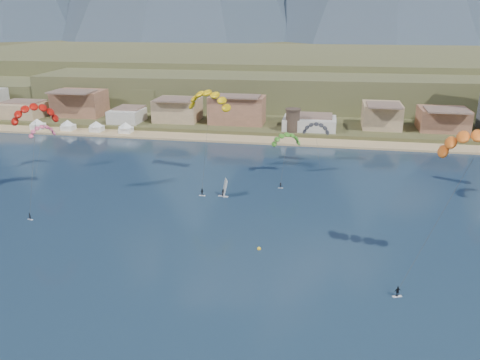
% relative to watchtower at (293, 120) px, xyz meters
% --- Properties ---
extents(ground, '(2400.00, 2400.00, 0.00)m').
position_rel_watchtower_xyz_m(ground, '(-5.00, -114.00, -6.37)').
color(ground, black).
rests_on(ground, ground).
extents(beach, '(2200.00, 12.00, 0.90)m').
position_rel_watchtower_xyz_m(beach, '(-5.00, -8.00, -6.12)').
color(beach, tan).
rests_on(beach, ground).
extents(land, '(2200.00, 900.00, 4.00)m').
position_rel_watchtower_xyz_m(land, '(-5.00, 446.00, -6.37)').
color(land, '#4E4A2A').
rests_on(land, ground).
extents(foothills, '(940.00, 210.00, 18.00)m').
position_rel_watchtower_xyz_m(foothills, '(17.39, 118.47, 2.71)').
color(foothills, brown).
rests_on(foothills, ground).
extents(town, '(400.00, 24.00, 12.00)m').
position_rel_watchtower_xyz_m(town, '(-45.00, 8.00, 1.63)').
color(town, beige).
rests_on(town, ground).
extents(watchtower, '(5.82, 5.82, 8.60)m').
position_rel_watchtower_xyz_m(watchtower, '(0.00, 0.00, 0.00)').
color(watchtower, '#47382D').
rests_on(watchtower, ground).
extents(beach_tents, '(43.40, 6.40, 5.00)m').
position_rel_watchtower_xyz_m(beach_tents, '(-81.25, -8.00, -2.66)').
color(beach_tents, white).
rests_on(beach_tents, ground).
extents(kitesurfer_red, '(11.79, 19.09, 26.55)m').
position_rel_watchtower_xyz_m(kitesurfer_red, '(-56.30, -75.58, 15.93)').
color(kitesurfer_red, silver).
rests_on(kitesurfer_red, ground).
extents(kitesurfer_yellow, '(13.40, 19.15, 27.45)m').
position_rel_watchtower_xyz_m(kitesurfer_yellow, '(-19.02, -52.30, 16.40)').
color(kitesurfer_yellow, silver).
rests_on(kitesurfer_yellow, ground).
extents(kitesurfer_orange, '(18.37, 14.12, 28.95)m').
position_rel_watchtower_xyz_m(kitesurfer_orange, '(37.18, -97.37, 18.27)').
color(kitesurfer_orange, silver).
rests_on(kitesurfer_orange, ground).
extents(kitesurfer_green, '(9.25, 14.41, 15.22)m').
position_rel_watchtower_xyz_m(kitesurfer_green, '(1.84, -47.20, 4.88)').
color(kitesurfer_green, silver).
rests_on(kitesurfer_green, ground).
extents(distant_kite_pink, '(7.59, 7.89, 15.30)m').
position_rel_watchtower_xyz_m(distant_kite_pink, '(-68.85, -53.96, 5.93)').
color(distant_kite_pink, '#262626').
rests_on(distant_kite_pink, ground).
extents(distant_kite_dark, '(8.39, 5.63, 15.12)m').
position_rel_watchtower_xyz_m(distant_kite_dark, '(9.62, -34.35, 5.58)').
color(distant_kite_dark, '#262626').
rests_on(distant_kite_dark, ground).
extents(windsurfer, '(2.68, 2.94, 4.59)m').
position_rel_watchtower_xyz_m(windsurfer, '(-11.97, -66.83, -4.91)').
color(windsurfer, silver).
rests_on(windsurfer, ground).
extents(buoy, '(0.77, 0.77, 0.77)m').
position_rel_watchtower_xyz_m(buoy, '(1.10, -94.35, -6.24)').
color(buoy, yellow).
rests_on(buoy, ground).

